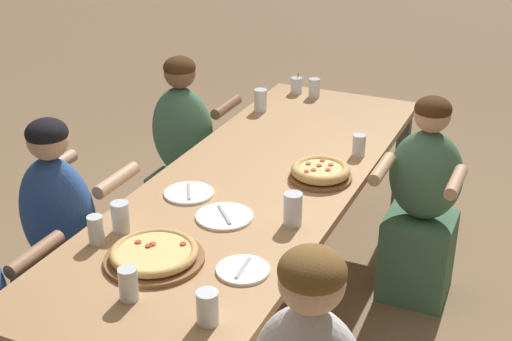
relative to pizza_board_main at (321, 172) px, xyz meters
The scene contains 19 objects.
ground_plane 0.86m from the pizza_board_main, 116.98° to the left, with size 18.00×18.00×0.00m, color #896B4C.
dining_table 0.31m from the pizza_board_main, 116.98° to the left, with size 2.70×0.90×0.77m.
pizza_board_main is the anchor object (origin of this frame).
pizza_board_second 0.97m from the pizza_board_main, 160.33° to the left, with size 0.37×0.37×0.05m.
empty_plate_a 0.56m from the pizza_board_main, 154.95° to the left, with size 0.24×0.24×0.02m.
empty_plate_b 0.84m from the pizza_board_main, behind, with size 0.20×0.20×0.02m.
empty_plate_c 0.61m from the pizza_board_main, 128.91° to the left, with size 0.22×0.22×0.02m.
cocktail_glass_blue 1.22m from the pizza_board_main, 26.51° to the left, with size 0.07×0.07×0.12m.
drinking_glass_a 1.18m from the pizza_board_main, 166.51° to the left, with size 0.07×0.07×0.12m.
drinking_glass_b 1.16m from the pizza_board_main, behind, with size 0.07×0.07×0.12m.
drinking_glass_c 0.94m from the pizza_board_main, 40.96° to the left, with size 0.07×0.07×0.13m.
drinking_glass_d 0.45m from the pizza_board_main, behind, with size 0.08×0.08×0.14m.
drinking_glass_e 1.14m from the pizza_board_main, 21.47° to the left, with size 0.07×0.07×0.11m.
drinking_glass_f 0.96m from the pizza_board_main, 144.12° to the left, with size 0.07×0.07×0.13m.
drinking_glass_g 1.07m from the pizza_board_main, 146.42° to the left, with size 0.06×0.06×0.12m.
drinking_glass_h 0.34m from the pizza_board_main, 13.44° to the right, with size 0.06×0.06×0.11m.
diner_far_midright 1.04m from the pizza_board_main, 68.63° to the left, with size 0.51×0.40×1.14m.
diner_far_midleft 1.20m from the pizza_board_main, 127.30° to the left, with size 0.51×0.40×1.17m.
diner_near_midright 0.65m from the pizza_board_main, 45.22° to the right, with size 0.51×0.40×1.10m.
Camera 1 is at (-2.67, -1.20, 2.19)m, focal length 50.00 mm.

